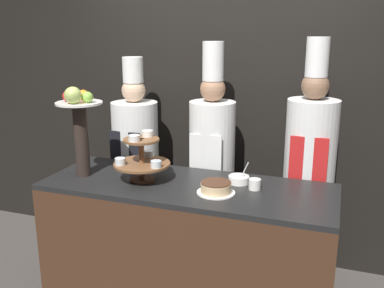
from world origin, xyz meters
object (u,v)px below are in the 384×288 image
(fruit_pedestal, at_px, (80,121))
(cake_round, at_px, (216,188))
(cup_white, at_px, (255,184))
(serving_bowl_far, at_px, (239,179))
(chef_center_right, at_px, (310,161))
(chef_center_left, at_px, (212,155))
(chef_left, at_px, (136,152))
(tiered_stand, at_px, (142,158))

(fruit_pedestal, xyz_separation_m, cake_round, (0.97, -0.01, -0.35))
(cup_white, bearing_deg, serving_bowl_far, 146.75)
(cup_white, xyz_separation_m, serving_bowl_far, (-0.12, 0.08, -0.01))
(chef_center_right, bearing_deg, chef_center_left, 180.00)
(fruit_pedestal, bearing_deg, cup_white, 6.59)
(fruit_pedestal, relative_size, chef_left, 0.37)
(tiered_stand, distance_m, fruit_pedestal, 0.49)
(cake_round, bearing_deg, fruit_pedestal, 179.40)
(chef_center_right, bearing_deg, cup_white, -120.49)
(fruit_pedestal, relative_size, serving_bowl_far, 4.18)
(tiered_stand, bearing_deg, chef_center_left, 62.23)
(chef_left, bearing_deg, chef_center_right, -0.00)
(tiered_stand, distance_m, chef_center_right, 1.20)
(chef_center_right, bearing_deg, tiered_stand, -150.59)
(chef_left, xyz_separation_m, chef_center_right, (1.39, -0.00, 0.07))
(tiered_stand, bearing_deg, chef_left, 120.52)
(chef_left, bearing_deg, tiered_stand, -59.48)
(chef_center_left, bearing_deg, serving_bowl_far, -53.18)
(tiered_stand, height_order, cup_white, tiered_stand)
(cake_round, height_order, chef_left, chef_left)
(serving_bowl_far, xyz_separation_m, chef_left, (-0.97, 0.42, -0.02))
(cake_round, bearing_deg, chef_center_right, 51.86)
(cake_round, bearing_deg, serving_bowl_far, 68.01)
(cup_white, bearing_deg, chef_center_right, 59.51)
(tiered_stand, bearing_deg, chef_center_right, 29.41)
(cake_round, xyz_separation_m, chef_center_left, (-0.22, 0.65, 0.01))
(cup_white, height_order, serving_bowl_far, serving_bowl_far)
(chef_center_left, bearing_deg, cup_white, -48.89)
(serving_bowl_far, relative_size, chef_left, 0.09)
(chef_left, relative_size, chef_center_left, 0.93)
(serving_bowl_far, relative_size, chef_center_left, 0.08)
(cup_white, relative_size, serving_bowl_far, 0.51)
(fruit_pedestal, height_order, chef_left, chef_left)
(serving_bowl_far, bearing_deg, tiered_stand, -165.13)
(cake_round, height_order, chef_center_right, chef_center_right)
(chef_left, bearing_deg, cake_round, -36.36)
(serving_bowl_far, height_order, chef_left, chef_left)
(tiered_stand, relative_size, cup_white, 4.93)
(tiered_stand, relative_size, serving_bowl_far, 2.52)
(cup_white, height_order, chef_center_left, chef_center_left)
(cup_white, bearing_deg, tiered_stand, -173.44)
(tiered_stand, bearing_deg, fruit_pedestal, -173.37)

